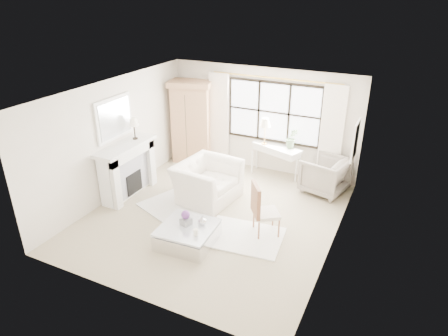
{
  "coord_description": "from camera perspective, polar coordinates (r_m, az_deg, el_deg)",
  "views": [
    {
      "loc": [
        3.41,
        -6.54,
        4.54
      ],
      "look_at": [
        0.13,
        0.2,
        1.07
      ],
      "focal_mm": 32.0,
      "sensor_mm": 36.0,
      "label": 1
    }
  ],
  "objects": [
    {
      "name": "floor",
      "position": [
        8.66,
        -1.39,
        -6.77
      ],
      "size": [
        5.5,
        5.5,
        0.0
      ],
      "primitive_type": "plane",
      "color": "tan",
      "rests_on": "ground"
    },
    {
      "name": "ceiling",
      "position": [
        7.6,
        -1.6,
        10.83
      ],
      "size": [
        5.5,
        5.5,
        0.0
      ],
      "primitive_type": "plane",
      "rotation": [
        3.14,
        0.0,
        0.0
      ],
      "color": "silver",
      "rests_on": "ground"
    },
    {
      "name": "art_frame",
      "position": [
        8.82,
        18.25,
        3.73
      ],
      "size": [
        0.04,
        0.62,
        0.82
      ],
      "primitive_type": "cube",
      "color": "silver",
      "rests_on": "wall_right"
    },
    {
      "name": "window_frame",
      "position": [
        10.2,
        7.1,
        7.9
      ],
      "size": [
        2.5,
        0.04,
        1.5
      ],
      "primitive_type": null,
      "color": "black",
      "rests_on": "wall_back"
    },
    {
      "name": "fireplace",
      "position": [
        9.5,
        -13.72,
        -0.1
      ],
      "size": [
        0.58,
        1.66,
        1.26
      ],
      "color": "silver",
      "rests_on": "ground"
    },
    {
      "name": "wall_back",
      "position": [
        10.4,
        5.52,
        6.86
      ],
      "size": [
        5.0,
        0.0,
        5.0
      ],
      "primitive_type": "plane",
      "rotation": [
        1.57,
        0.0,
        0.0
      ],
      "color": "silver",
      "rests_on": "ground"
    },
    {
      "name": "mirror_glass",
      "position": [
        9.18,
        -15.29,
        6.86
      ],
      "size": [
        0.02,
        1.0,
        0.8
      ],
      "primitive_type": "cube",
      "color": "silver",
      "rests_on": "wall_left"
    },
    {
      "name": "curtain_rod",
      "position": [
        9.94,
        7.27,
        12.63
      ],
      "size": [
        3.3,
        0.04,
        0.04
      ],
      "primitive_type": "cylinder",
      "rotation": [
        0.0,
        1.57,
        0.0
      ],
      "color": "gold",
      "rests_on": "wall_back"
    },
    {
      "name": "side_table",
      "position": [
        9.31,
        1.12,
        -2.05
      ],
      "size": [
        0.4,
        0.4,
        0.51
      ],
      "color": "white",
      "rests_on": "floor"
    },
    {
      "name": "armoire",
      "position": [
        10.96,
        -4.65,
        6.68
      ],
      "size": [
        1.27,
        0.98,
        2.24
      ],
      "rotation": [
        0.0,
        0.0,
        0.28
      ],
      "color": "tan",
      "rests_on": "floor"
    },
    {
      "name": "mantel_lamp",
      "position": [
        9.39,
        -12.78,
        6.32
      ],
      "size": [
        0.22,
        0.22,
        0.51
      ],
      "color": "black",
      "rests_on": "fireplace"
    },
    {
      "name": "console_table",
      "position": [
        10.36,
        7.42,
        1.07
      ],
      "size": [
        1.38,
        0.85,
        0.8
      ],
      "rotation": [
        0.0,
        0.0,
        -0.34
      ],
      "color": "white",
      "rests_on": "floor"
    },
    {
      "name": "wall_left",
      "position": [
        9.37,
        -15.23,
        4.05
      ],
      "size": [
        0.0,
        5.5,
        5.5
      ],
      "primitive_type": "plane",
      "rotation": [
        1.57,
        0.0,
        1.57
      ],
      "color": "beige",
      "rests_on": "ground"
    },
    {
      "name": "curtain_left",
      "position": [
        10.8,
        -0.7,
        7.02
      ],
      "size": [
        0.55,
        0.1,
        2.47
      ],
      "primitive_type": "cube",
      "color": "white",
      "rests_on": "ground"
    },
    {
      "name": "orchid_plant",
      "position": [
        10.03,
        9.66,
        4.21
      ],
      "size": [
        0.36,
        0.33,
        0.53
      ],
      "primitive_type": "imported",
      "rotation": [
        0.0,
        0.0,
        0.41
      ],
      "color": "#516B47",
      "rests_on": "console_table"
    },
    {
      "name": "french_chair",
      "position": [
        7.96,
        5.87,
        -7.39
      ],
      "size": [
        0.67,
        0.67,
        1.08
      ],
      "rotation": [
        0.0,
        0.0,
        2.19
      ],
      "color": "#9D6441",
      "rests_on": "floor"
    },
    {
      "name": "rug_left",
      "position": [
        8.94,
        -6.94,
        -5.77
      ],
      "size": [
        1.83,
        1.57,
        0.03
      ],
      "primitive_type": "cube",
      "rotation": [
        0.0,
        0.0,
        -0.37
      ],
      "color": "silver",
      "rests_on": "floor"
    },
    {
      "name": "coffee_vase",
      "position": [
        7.63,
        -3.14,
        -7.46
      ],
      "size": [
        0.18,
        0.18,
        0.17
      ],
      "primitive_type": "imported",
      "rotation": [
        0.0,
        0.0,
        -0.08
      ],
      "color": "silver",
      "rests_on": "coffee_table"
    },
    {
      "name": "curtain_right",
      "position": [
        9.9,
        15.08,
        4.46
      ],
      "size": [
        0.55,
        0.1,
        2.47
      ],
      "primitive_type": "cube",
      "color": "white",
      "rests_on": "ground"
    },
    {
      "name": "club_armchair",
      "position": [
        9.09,
        -2.44,
        -1.94
      ],
      "size": [
        1.36,
        1.51,
        0.89
      ],
      "primitive_type": "imported",
      "rotation": [
        0.0,
        0.0,
        1.45
      ],
      "color": "white",
      "rests_on": "floor"
    },
    {
      "name": "rug_right",
      "position": [
        7.98,
        2.82,
        -9.75
      ],
      "size": [
        1.61,
        1.28,
        0.03
      ],
      "primitive_type": "cube",
      "rotation": [
        0.0,
        0.0,
        0.11
      ],
      "color": "white",
      "rests_on": "floor"
    },
    {
      "name": "coffee_table",
      "position": [
        7.74,
        -5.21,
        -9.53
      ],
      "size": [
        1.06,
        1.06,
        0.38
      ],
      "rotation": [
        0.0,
        0.0,
        0.06
      ],
      "color": "silver",
      "rests_on": "floor"
    },
    {
      "name": "wingback_chair",
      "position": [
        9.71,
        14.17,
        -0.98
      ],
      "size": [
        1.15,
        1.13,
        0.87
      ],
      "primitive_type": "imported",
      "rotation": [
        0.0,
        0.0,
        -1.81
      ],
      "color": "gray",
      "rests_on": "floor"
    },
    {
      "name": "planter_box",
      "position": [
        7.65,
        -5.47,
        -7.62
      ],
      "size": [
        0.22,
        0.22,
        0.13
      ],
      "primitive_type": "cube",
      "rotation": [
        0.0,
        0.0,
        -0.25
      ],
      "color": "gray",
      "rests_on": "coffee_table"
    },
    {
      "name": "wall_right",
      "position": [
        7.33,
        16.16,
        -1.99
      ],
      "size": [
        0.0,
        5.5,
        5.5
      ],
      "primitive_type": "plane",
      "rotation": [
        1.57,
        0.0,
        -1.57
      ],
      "color": "silver",
      "rests_on": "ground"
    },
    {
      "name": "mirror_frame",
      "position": [
        9.2,
        -15.43,
        6.88
      ],
      "size": [
        0.05,
        1.15,
        0.95
      ],
      "primitive_type": "cube",
      "color": "white",
      "rests_on": "wall_left"
    },
    {
      "name": "window_pane",
      "position": [
        10.21,
        7.12,
        7.92
      ],
      "size": [
        2.4,
        0.02,
        1.5
      ],
      "primitive_type": "cube",
      "color": "silver",
      "rests_on": "wall_back"
    },
    {
      "name": "console_lamp",
      "position": [
        10.11,
        5.91,
        6.36
      ],
      "size": [
        0.28,
        0.28,
        0.69
      ],
      "color": "#A67939",
      "rests_on": "console_table"
    },
    {
      "name": "pillar_candle",
      "position": [
        7.35,
        -4.07,
        -9.14
      ],
      "size": [
        0.08,
        0.08,
        0.12
      ],
      "primitive_type": "cylinder",
      "color": "#EEE4CF",
      "rests_on": "coffee_table"
    },
    {
      "name": "art_canvas",
      "position": [
        8.82,
        18.13,
        3.76
      ],
      "size": [
        0.01,
        0.52,
        0.72
      ],
      "primitive_type": "cube",
      "color": "beige",
      "rests_on": "wall_right"
    },
    {
      "name": "planter_flowers",
      "position": [
        7.57,
        -5.51,
        -6.66
      ],
      "size": [
        0.17,
        0.17,
        0.17
      ],
      "primitive_type": "sphere",
      "color": "#5F3078",
      "rests_on": "planter_box"
    },
    {
      "name": "wall_front",
      "position": [
        6.01,
        -13.7,
        -7.98
      ],
      "size": [
        5.0,
        0.0,
        5.0
      ],
      "primitive_type": "plane",
      "rotation": [
        -1.57,
        0.0,
        0.0
      ],
      "color": "silver",
      "rests_on": "ground"
    }
  ]
}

